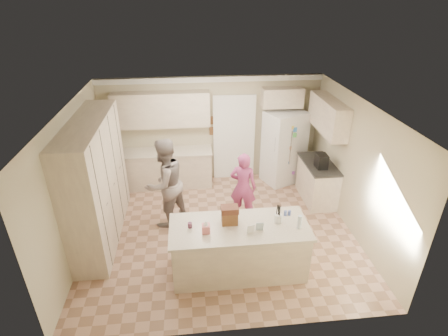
{
  "coord_description": "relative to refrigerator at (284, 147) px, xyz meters",
  "views": [
    {
      "loc": [
        -0.53,
        -5.65,
        4.37
      ],
      "look_at": [
        0.1,
        0.35,
        1.25
      ],
      "focal_mm": 28.0,
      "sensor_mm": 36.0,
      "label": 1
    }
  ],
  "objects": [
    {
      "name": "right_countertop",
      "position": [
        0.55,
        -0.96,
        0.0
      ],
      "size": [
        0.63,
        1.24,
        0.04
      ],
      "primitive_type": "cube",
      "color": "#2D2B28",
      "rests_on": "right_base_cab"
    },
    {
      "name": "wall_left",
      "position": [
        -4.35,
        -1.96,
        0.4
      ],
      "size": [
        0.02,
        4.6,
        2.6
      ],
      "primitive_type": "cube",
      "color": "#C2B793",
      "rests_on": "ground"
    },
    {
      "name": "wall_frame_lower",
      "position": [
        -1.72,
        0.31,
        0.38
      ],
      "size": [
        0.15,
        0.02,
        0.2
      ],
      "primitive_type": "cube",
      "color": "brown",
      "rests_on": "wall_back"
    },
    {
      "name": "shaker_pepper",
      "position": [
        -0.65,
        -2.84,
        0.07
      ],
      "size": [
        0.05,
        0.05,
        0.09
      ],
      "primitive_type": "cylinder",
      "color": "#4758A3",
      "rests_on": "island_top"
    },
    {
      "name": "wall_front",
      "position": [
        -1.74,
        -4.27,
        0.4
      ],
      "size": [
        5.2,
        0.02,
        2.6
      ],
      "primitive_type": "cube",
      "color": "#C2B793",
      "rests_on": "ground"
    },
    {
      "name": "tissue_plume",
      "position": [
        -2.09,
        -3.16,
        0.2
      ],
      "size": [
        0.08,
        0.08,
        0.08
      ],
      "primitive_type": "cone",
      "color": "white",
      "rests_on": "tissue_box"
    },
    {
      "name": "wall_back",
      "position": [
        -1.74,
        0.35,
        0.4
      ],
      "size": [
        5.2,
        0.02,
        2.6
      ],
      "primitive_type": "cube",
      "color": "#C2B793",
      "rests_on": "ground"
    },
    {
      "name": "teen_girl",
      "position": [
        -1.24,
        -1.53,
        -0.15
      ],
      "size": [
        0.64,
        0.53,
        1.5
      ],
      "primitive_type": "imported",
      "rotation": [
        0.0,
        0.0,
        2.79
      ],
      "color": "#AF386E",
      "rests_on": "floor"
    },
    {
      "name": "pantry_bank",
      "position": [
        -4.04,
        -1.76,
        0.28
      ],
      "size": [
        0.6,
        2.6,
        2.35
      ],
      "primitive_type": "cube",
      "color": "beige",
      "rests_on": "floor"
    },
    {
      "name": "wall_frame_upper",
      "position": [
        -1.72,
        0.31,
        0.65
      ],
      "size": [
        0.15,
        0.02,
        0.2
      ],
      "primitive_type": "cube",
      "color": "brown",
      "rests_on": "wall_back"
    },
    {
      "name": "wall_right",
      "position": [
        0.87,
        -1.96,
        0.4
      ],
      "size": [
        0.02,
        4.6,
        2.6
      ],
      "primitive_type": "cube",
      "color": "#C2B793",
      "rests_on": "ground"
    },
    {
      "name": "doorway_casing",
      "position": [
        -1.19,
        0.29,
        0.15
      ],
      "size": [
        1.02,
        0.03,
        2.22
      ],
      "primitive_type": "cube",
      "color": "white",
      "rests_on": "floor"
    },
    {
      "name": "water_bottle",
      "position": [
        -0.59,
        -3.21,
        0.14
      ],
      "size": [
        0.07,
        0.07,
        0.24
      ],
      "primitive_type": "cylinder",
      "color": "silver",
      "rests_on": "island_top"
    },
    {
      "name": "greeting_card_a",
      "position": [
        -1.39,
        -3.26,
        0.11
      ],
      "size": [
        0.12,
        0.06,
        0.16
      ],
      "primitive_type": "cube",
      "rotation": [
        0.15,
        0.0,
        0.2
      ],
      "color": "white",
      "rests_on": "island_top"
    },
    {
      "name": "shaker_salt",
      "position": [
        -0.72,
        -2.84,
        0.07
      ],
      "size": [
        0.05,
        0.05,
        0.09
      ],
      "primitive_type": "cylinder",
      "color": "#4758A3",
      "rests_on": "island_top"
    },
    {
      "name": "floor",
      "position": [
        -1.74,
        -1.96,
        -0.91
      ],
      "size": [
        5.2,
        4.6,
        0.02
      ],
      "primitive_type": "cube",
      "color": "tan",
      "rests_on": "ground"
    },
    {
      "name": "tissue_box",
      "position": [
        -2.09,
        -3.16,
        0.1
      ],
      "size": [
        0.13,
        0.13,
        0.14
      ],
      "primitive_type": "cube",
      "color": "#E8777B",
      "rests_on": "island_top"
    },
    {
      "name": "dollhouse_roof",
      "position": [
        -1.69,
        -2.96,
        0.3
      ],
      "size": [
        0.28,
        0.2,
        0.1
      ],
      "primitive_type": "cube",
      "color": "#592D1E",
      "rests_on": "dollhouse_body"
    },
    {
      "name": "doorway_opening",
      "position": [
        -1.19,
        0.32,
        0.15
      ],
      "size": [
        0.9,
        0.06,
        2.1
      ],
      "primitive_type": "cube",
      "color": "black",
      "rests_on": "floor"
    },
    {
      "name": "right_base_cab",
      "position": [
        0.56,
        -0.96,
        -0.46
      ],
      "size": [
        0.6,
        1.2,
        0.88
      ],
      "primitive_type": "cube",
      "color": "beige",
      "rests_on": "floor"
    },
    {
      "name": "island_base",
      "position": [
        -1.54,
        -3.06,
        -0.46
      ],
      "size": [
        2.2,
        0.9,
        0.88
      ],
      "primitive_type": "cube",
      "color": "beige",
      "rests_on": "floor"
    },
    {
      "name": "coffee_maker",
      "position": [
        0.51,
        -1.16,
        0.17
      ],
      "size": [
        0.22,
        0.28,
        0.3
      ],
      "primitive_type": "cube",
      "color": "black",
      "rests_on": "right_countertop"
    },
    {
      "name": "right_upper_cab",
      "position": [
        0.68,
        -0.76,
        1.05
      ],
      "size": [
        0.35,
        1.5,
        0.7
      ],
      "primitive_type": "cube",
      "color": "beige",
      "rests_on": "wall_right"
    },
    {
      "name": "jam_jar",
      "position": [
        -2.34,
        -3.01,
        0.07
      ],
      "size": [
        0.07,
        0.07,
        0.09
      ],
      "primitive_type": "cylinder",
      "color": "#59263F",
      "rests_on": "island_top"
    },
    {
      "name": "fridge_seam",
      "position": [
        0.0,
        -0.35,
        0.0
      ],
      "size": [
        0.02,
        0.02,
        1.78
      ],
      "primitive_type": "cube",
      "color": "gray",
      "rests_on": "refrigerator"
    },
    {
      "name": "over_fridge_cab",
      "position": [
        -0.09,
        0.17,
        1.2
      ],
      "size": [
        0.95,
        0.35,
        0.45
      ],
      "primitive_type": "cube",
      "color": "beige",
      "rests_on": "wall_back"
    },
    {
      "name": "back_upper_cab",
      "position": [
        -2.89,
        0.17,
        1.0
      ],
      "size": [
        2.2,
        0.35,
        0.8
      ],
      "primitive_type": "cube",
      "color": "beige",
      "rests_on": "wall_back"
    },
    {
      "name": "fridge_handle_r",
      "position": [
        0.05,
        -0.37,
        0.15
      ],
      "size": [
        0.02,
        0.02,
        0.85
      ],
      "primitive_type": "cylinder",
      "color": "silver",
      "rests_on": "refrigerator"
    },
    {
      "name": "fridge_handle_l",
      "position": [
        -0.05,
        -0.37,
        0.15
      ],
      "size": [
        0.02,
        0.02,
        0.85
      ],
      "primitive_type": "cylinder",
      "color": "silver",
      "rests_on": "refrigerator"
    },
    {
      "name": "back_base_cab",
      "position": [
        -2.89,
        0.04,
        -0.46
      ],
      "size": [
        2.2,
        0.6,
        0.88
      ],
      "primitive_type": "cube",
      "color": "beige",
      "rests_on": "floor"
    },
    {
      "name": "utensil_crock",
      "position": [
        -0.89,
        -3.01,
        0.1
      ],
      "size": [
        0.13,
        0.13,
        0.15
      ],
      "primitive_type": "cylinder",
      "color": "white",
      "rests_on": "island_top"
    },
    {
      "name": "back_countertop",
      "position": [
        -2.89,
        0.03,
        0.0
      ],
      "size": [
        2.24,
        0.63,
        0.04
      ],
      "primitive_type": "cube",
      "color": "silver",
      "rests_on": "back_base_cab"
    },
    {
      "name": "island_top",
      "position": [
        -1.54,
        -3.06,
        0.0
      ],
      "size": [
        2.28,
        0.96,
        0.05
      ],
      "primitive_type": "cube",
      "color": "silver",
      "rests_on": "island_base"
    },
    {
      "name": "crown_back",
      "position": [
        -1.74,
        0.3,
        1.63
      ],
      "size": [
        5.2,
        0.08,
        0.12
      ],
      "primitive_type": "cube",
      "color": "white",
      "rests_on": "wall_back"
    },
    {
      "name": "fridge_magnets",
      "position": [
        0.0,
        -0.36,
        0.0
      ],
      "size": [
        0.76,
        0.02,
        1.44
      ],
      "primitive_type": null,
      "color": "tan",
      "rests_on": "refrigerator"
    },
    {
      "name": "ceiling",
      "position": [
        -1.74,
        -1.96,
        1.71
      ],
      "size": [
        5.2,
        4.6,
        0.02
      ],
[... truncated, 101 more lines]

